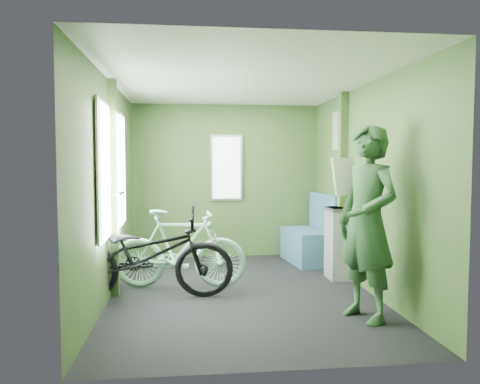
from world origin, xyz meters
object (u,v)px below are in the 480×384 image
Objects in this scene: bicycle_mint at (180,288)px; bench_seat at (309,242)px; waste_box at (339,243)px; bicycle_black at (147,299)px; passenger at (367,223)px.

bicycle_mint is 2.21m from bench_seat.
waste_box reaches higher than bicycle_mint.
bench_seat is (1.82, 1.21, 0.29)m from bicycle_mint.
bicycle_black reaches higher than bicycle_mint.
waste_box is 0.89× the size of bench_seat.
waste_box is (0.23, 1.49, -0.44)m from passenger.
bicycle_mint is 1.53× the size of bench_seat.
bicycle_black is 0.52m from bicycle_mint.
bench_seat is (2.16, 1.62, 0.29)m from bicycle_black.
bench_seat is at bearing 153.12° from passenger.
bench_seat is at bearing -50.37° from bicycle_black.
waste_box is (1.94, 0.24, 0.44)m from bicycle_mint.
passenger reaches higher than bench_seat.
waste_box is at bearing -71.32° from bicycle_black.
bicycle_mint is at bearing -152.72° from bench_seat.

